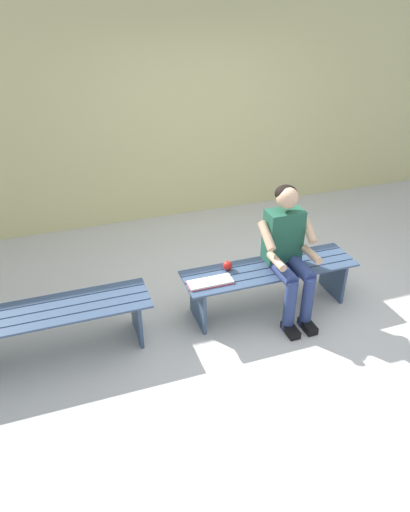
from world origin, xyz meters
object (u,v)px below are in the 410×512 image
at_px(apple, 228,266).
at_px(book_open, 210,282).
at_px(bench_near, 269,277).
at_px(bench_far, 51,321).
at_px(person_seated, 288,249).

height_order(apple, book_open, apple).
height_order(bench_near, book_open, book_open).
height_order(bench_near, bench_far, same).
relative_size(apple, book_open, 0.21).
bearing_deg(bench_near, apple, -14.33).
distance_m(bench_near, book_open, 0.64).
relative_size(person_seated, apple, 14.26).
distance_m(person_seated, book_open, 0.78).
relative_size(bench_far, person_seated, 1.32).
relative_size(bench_near, book_open, 4.12).
distance_m(bench_far, book_open, 1.41).
bearing_deg(bench_far, bench_near, 180.00).
bearing_deg(book_open, person_seated, 176.87).
bearing_deg(book_open, bench_near, -174.45).
bearing_deg(person_seated, apple, -21.55).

